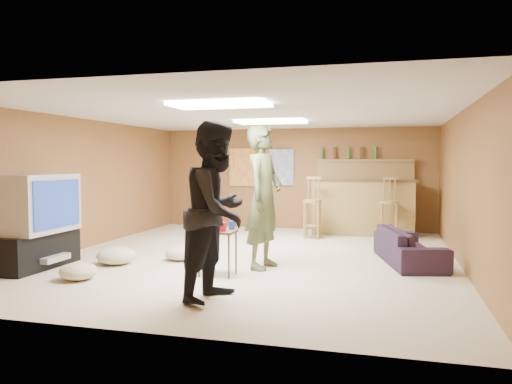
% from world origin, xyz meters
% --- Properties ---
extents(ground, '(7.00, 7.00, 0.00)m').
position_xyz_m(ground, '(0.00, 0.00, 0.00)').
color(ground, beige).
rests_on(ground, ground).
extents(ceiling, '(6.00, 7.00, 0.02)m').
position_xyz_m(ceiling, '(0.00, 0.00, 2.20)').
color(ceiling, silver).
rests_on(ceiling, ground).
extents(wall_back, '(6.00, 0.02, 2.20)m').
position_xyz_m(wall_back, '(0.00, 3.50, 1.10)').
color(wall_back, brown).
rests_on(wall_back, ground).
extents(wall_front, '(6.00, 0.02, 2.20)m').
position_xyz_m(wall_front, '(0.00, -3.50, 1.10)').
color(wall_front, brown).
rests_on(wall_front, ground).
extents(wall_left, '(0.02, 7.00, 2.20)m').
position_xyz_m(wall_left, '(-3.00, 0.00, 1.10)').
color(wall_left, brown).
rests_on(wall_left, ground).
extents(wall_right, '(0.02, 7.00, 2.20)m').
position_xyz_m(wall_right, '(3.00, 0.00, 1.10)').
color(wall_right, brown).
rests_on(wall_right, ground).
extents(tv_stand, '(0.55, 1.30, 0.50)m').
position_xyz_m(tv_stand, '(-2.72, -1.50, 0.25)').
color(tv_stand, black).
rests_on(tv_stand, ground).
extents(dvd_box, '(0.35, 0.50, 0.08)m').
position_xyz_m(dvd_box, '(-2.50, -1.50, 0.15)').
color(dvd_box, '#B2B2B7').
rests_on(dvd_box, tv_stand).
extents(tv_body, '(0.60, 1.10, 0.80)m').
position_xyz_m(tv_body, '(-2.65, -1.50, 0.90)').
color(tv_body, '#B2B2B7').
rests_on(tv_body, tv_stand).
extents(tv_screen, '(0.02, 0.95, 0.65)m').
position_xyz_m(tv_screen, '(-2.34, -1.50, 0.90)').
color(tv_screen, navy).
rests_on(tv_screen, tv_body).
extents(bar_counter, '(2.00, 0.60, 1.10)m').
position_xyz_m(bar_counter, '(1.50, 2.95, 0.55)').
color(bar_counter, olive).
rests_on(bar_counter, ground).
extents(bar_lip, '(2.10, 0.12, 0.05)m').
position_xyz_m(bar_lip, '(1.50, 2.70, 1.10)').
color(bar_lip, '#422B15').
rests_on(bar_lip, bar_counter).
extents(bar_shelf, '(2.00, 0.18, 0.05)m').
position_xyz_m(bar_shelf, '(1.50, 3.40, 1.50)').
color(bar_shelf, olive).
rests_on(bar_shelf, bar_backing).
extents(bar_backing, '(2.00, 0.14, 0.60)m').
position_xyz_m(bar_backing, '(1.50, 3.42, 1.20)').
color(bar_backing, olive).
rests_on(bar_backing, bar_counter).
extents(poster_left, '(0.60, 0.03, 0.85)m').
position_xyz_m(poster_left, '(-1.20, 3.46, 1.35)').
color(poster_left, '#BF3F26').
rests_on(poster_left, wall_back).
extents(poster_right, '(0.55, 0.03, 0.80)m').
position_xyz_m(poster_right, '(-0.30, 3.46, 1.35)').
color(poster_right, '#334C99').
rests_on(poster_right, wall_back).
extents(folding_chair_stack, '(0.50, 0.26, 0.91)m').
position_xyz_m(folding_chair_stack, '(-2.00, 3.30, 0.45)').
color(folding_chair_stack, '#A02F1D').
rests_on(folding_chair_stack, ground).
extents(ceiling_panel_front, '(1.20, 0.60, 0.04)m').
position_xyz_m(ceiling_panel_front, '(0.00, -1.50, 2.17)').
color(ceiling_panel_front, white).
rests_on(ceiling_panel_front, ceiling).
extents(ceiling_panel_back, '(1.20, 0.60, 0.04)m').
position_xyz_m(ceiling_panel_back, '(0.00, 1.20, 2.17)').
color(ceiling_panel_back, white).
rests_on(ceiling_panel_back, ceiling).
extents(person_olive, '(0.60, 0.79, 1.98)m').
position_xyz_m(person_olive, '(0.35, -0.68, 0.99)').
color(person_olive, '#4B5330').
rests_on(person_olive, ground).
extents(person_black, '(0.89, 1.05, 1.90)m').
position_xyz_m(person_black, '(0.25, -2.32, 0.95)').
color(person_black, black).
rests_on(person_black, ground).
extents(sofa, '(1.05, 1.82, 0.50)m').
position_xyz_m(sofa, '(2.30, 0.18, 0.25)').
color(sofa, black).
rests_on(sofa, ground).
extents(tray_table, '(0.47, 0.38, 0.59)m').
position_xyz_m(tray_table, '(-0.11, -1.29, 0.30)').
color(tray_table, '#422B15').
rests_on(tray_table, ground).
extents(cup_red_near, '(0.10, 0.10, 0.11)m').
position_xyz_m(cup_red_near, '(-0.21, -1.26, 0.65)').
color(cup_red_near, red).
rests_on(cup_red_near, tray_table).
extents(cup_red_far, '(0.11, 0.11, 0.12)m').
position_xyz_m(cup_red_far, '(-0.01, -1.38, 0.65)').
color(cup_red_far, red).
rests_on(cup_red_far, tray_table).
extents(cup_blue, '(0.08, 0.08, 0.11)m').
position_xyz_m(cup_blue, '(0.04, -1.17, 0.65)').
color(cup_blue, navy).
rests_on(cup_blue, tray_table).
extents(bar_stool_left, '(0.41, 0.41, 1.06)m').
position_xyz_m(bar_stool_left, '(0.59, 2.17, 0.53)').
color(bar_stool_left, olive).
rests_on(bar_stool_left, ground).
extents(bar_stool_right, '(0.42, 0.42, 1.31)m').
position_xyz_m(bar_stool_right, '(2.02, 2.36, 0.66)').
color(bar_stool_right, olive).
rests_on(bar_stool_right, ground).
extents(cushion_near_tv, '(0.57, 0.57, 0.25)m').
position_xyz_m(cushion_near_tv, '(-1.76, -0.99, 0.12)').
color(cushion_near_tv, tan).
rests_on(cushion_near_tv, ground).
extents(cushion_mid, '(0.57, 0.57, 0.21)m').
position_xyz_m(cushion_mid, '(-0.99, -0.48, 0.10)').
color(cushion_mid, tan).
rests_on(cushion_mid, ground).
extents(cushion_far, '(0.55, 0.55, 0.21)m').
position_xyz_m(cushion_far, '(-1.72, -1.96, 0.11)').
color(cushion_far, tan).
rests_on(cushion_far, ground).
extents(bottle_row, '(1.20, 0.08, 0.26)m').
position_xyz_m(bottle_row, '(1.16, 3.38, 1.65)').
color(bottle_row, '#3F7233').
rests_on(bottle_row, bar_shelf).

